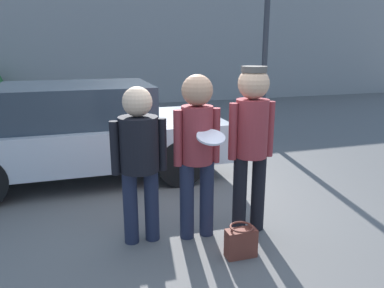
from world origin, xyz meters
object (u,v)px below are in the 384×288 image
(person_left, at_px, (139,152))
(person_middle_with_frisbee, at_px, (197,144))
(person_right, at_px, (251,135))
(handbag, at_px, (241,242))
(parked_car_near, at_px, (82,130))

(person_left, xyz_separation_m, person_middle_with_frisbee, (0.58, -0.07, 0.06))
(person_middle_with_frisbee, relative_size, person_right, 0.96)
(person_left, bearing_deg, handbag, -34.33)
(person_middle_with_frisbee, xyz_separation_m, person_right, (0.58, -0.04, 0.06))
(parked_car_near, height_order, handbag, parked_car_near)
(person_left, relative_size, person_right, 0.90)
(parked_car_near, bearing_deg, person_middle_with_frisbee, -64.95)
(person_left, height_order, handbag, person_left)
(person_middle_with_frisbee, distance_m, handbag, 1.05)
(person_left, distance_m, parked_car_near, 2.34)
(parked_car_near, distance_m, handbag, 3.23)
(person_right, bearing_deg, parked_car_near, 125.07)
(handbag, bearing_deg, parked_car_near, 115.70)
(person_middle_with_frisbee, height_order, parked_car_near, person_middle_with_frisbee)
(person_left, height_order, parked_car_near, person_left)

